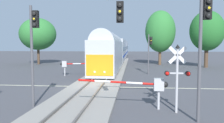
{
  "coord_description": "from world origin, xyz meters",
  "views": [
    {
      "loc": [
        3.32,
        -19.14,
        3.7
      ],
      "look_at": [
        1.16,
        3.59,
        2.0
      ],
      "focal_mm": 35.24,
      "sensor_mm": 36.0,
      "label": 1
    }
  ],
  "objects_px": {
    "traffic_signal_far_side": "(150,48)",
    "traffic_signal_median": "(33,40)",
    "crossing_gate_near": "(150,85)",
    "crossing_gate_far": "(70,64)",
    "pine_left_background": "(38,34)",
    "crossing_signal_mast": "(177,71)",
    "commuter_train": "(118,49)",
    "maple_right_background": "(207,31)",
    "elm_centre_background": "(160,32)",
    "traffic_signal_near_right": "(174,24)"
  },
  "relations": [
    {
      "from": "crossing_signal_mast",
      "to": "traffic_signal_median",
      "type": "relative_size",
      "value": 0.62
    },
    {
      "from": "crossing_gate_far",
      "to": "traffic_signal_near_right",
      "type": "bearing_deg",
      "value": -57.72
    },
    {
      "from": "commuter_train",
      "to": "traffic_signal_far_side",
      "type": "bearing_deg",
      "value": -76.24
    },
    {
      "from": "commuter_train",
      "to": "crossing_gate_far",
      "type": "relative_size",
      "value": 10.93
    },
    {
      "from": "maple_right_background",
      "to": "elm_centre_background",
      "type": "bearing_deg",
      "value": 147.82
    },
    {
      "from": "crossing_gate_far",
      "to": "traffic_signal_far_side",
      "type": "distance_m",
      "value": 10.22
    },
    {
      "from": "crossing_signal_mast",
      "to": "traffic_signal_near_right",
      "type": "height_order",
      "value": "traffic_signal_near_right"
    },
    {
      "from": "crossing_signal_mast",
      "to": "traffic_signal_median",
      "type": "bearing_deg",
      "value": 177.24
    },
    {
      "from": "crossing_gate_near",
      "to": "traffic_signal_median",
      "type": "bearing_deg",
      "value": -178.39
    },
    {
      "from": "crossing_gate_far",
      "to": "pine_left_background",
      "type": "height_order",
      "value": "pine_left_background"
    },
    {
      "from": "pine_left_background",
      "to": "elm_centre_background",
      "type": "distance_m",
      "value": 23.28
    },
    {
      "from": "crossing_gate_far",
      "to": "traffic_signal_far_side",
      "type": "bearing_deg",
      "value": 15.01
    },
    {
      "from": "crossing_gate_near",
      "to": "elm_centre_background",
      "type": "distance_m",
      "value": 30.04
    },
    {
      "from": "traffic_signal_far_side",
      "to": "traffic_signal_median",
      "type": "relative_size",
      "value": 0.84
    },
    {
      "from": "commuter_train",
      "to": "traffic_signal_median",
      "type": "xyz_separation_m",
      "value": [
        -2.52,
        -37.97,
        1.28
      ]
    },
    {
      "from": "crossing_gate_near",
      "to": "traffic_signal_near_right",
      "type": "distance_m",
      "value": 3.97
    },
    {
      "from": "crossing_gate_near",
      "to": "pine_left_background",
      "type": "bearing_deg",
      "value": 124.21
    },
    {
      "from": "crossing_gate_far",
      "to": "crossing_signal_mast",
      "type": "bearing_deg",
      "value": -53.66
    },
    {
      "from": "traffic_signal_near_right",
      "to": "pine_left_background",
      "type": "height_order",
      "value": "pine_left_background"
    },
    {
      "from": "traffic_signal_near_right",
      "to": "elm_centre_background",
      "type": "bearing_deg",
      "value": 84.22
    },
    {
      "from": "crossing_signal_mast",
      "to": "traffic_signal_far_side",
      "type": "relative_size",
      "value": 0.74
    },
    {
      "from": "crossing_gate_far",
      "to": "elm_centre_background",
      "type": "distance_m",
      "value": 21.29
    },
    {
      "from": "traffic_signal_near_right",
      "to": "pine_left_background",
      "type": "relative_size",
      "value": 0.7
    },
    {
      "from": "traffic_signal_near_right",
      "to": "traffic_signal_median",
      "type": "xyz_separation_m",
      "value": [
        -7.74,
        1.85,
        -0.66
      ]
    },
    {
      "from": "crossing_gate_far",
      "to": "elm_centre_background",
      "type": "bearing_deg",
      "value": 52.45
    },
    {
      "from": "traffic_signal_median",
      "to": "crossing_gate_far",
      "type": "bearing_deg",
      "value": 97.43
    },
    {
      "from": "maple_right_background",
      "to": "crossing_gate_far",
      "type": "bearing_deg",
      "value": -148.56
    },
    {
      "from": "traffic_signal_far_side",
      "to": "elm_centre_background",
      "type": "xyz_separation_m",
      "value": [
        2.95,
        13.84,
        2.85
      ]
    },
    {
      "from": "crossing_gate_far",
      "to": "maple_right_background",
      "type": "xyz_separation_m",
      "value": [
        19.65,
        12.01,
        4.62
      ]
    },
    {
      "from": "pine_left_background",
      "to": "traffic_signal_far_side",
      "type": "bearing_deg",
      "value": -31.9
    },
    {
      "from": "traffic_signal_median",
      "to": "pine_left_background",
      "type": "relative_size",
      "value": 0.68
    },
    {
      "from": "traffic_signal_near_right",
      "to": "maple_right_background",
      "type": "xyz_separation_m",
      "value": [
        10.2,
        26.99,
        1.35
      ]
    },
    {
      "from": "traffic_signal_far_side",
      "to": "elm_centre_background",
      "type": "bearing_deg",
      "value": 77.95
    },
    {
      "from": "crossing_gate_far",
      "to": "traffic_signal_median",
      "type": "distance_m",
      "value": 13.49
    },
    {
      "from": "traffic_signal_far_side",
      "to": "elm_centre_background",
      "type": "distance_m",
      "value": 14.43
    },
    {
      "from": "crossing_gate_near",
      "to": "elm_centre_background",
      "type": "bearing_deg",
      "value": 82.04
    },
    {
      "from": "commuter_train",
      "to": "crossing_signal_mast",
      "type": "xyz_separation_m",
      "value": [
        5.72,
        -38.37,
        -0.44
      ]
    },
    {
      "from": "crossing_gate_near",
      "to": "pine_left_background",
      "type": "relative_size",
      "value": 0.59
    },
    {
      "from": "crossing_gate_near",
      "to": "pine_left_background",
      "type": "height_order",
      "value": "pine_left_background"
    },
    {
      "from": "crossing_signal_mast",
      "to": "commuter_train",
      "type": "bearing_deg",
      "value": 98.48
    },
    {
      "from": "crossing_gate_near",
      "to": "elm_centre_background",
      "type": "xyz_separation_m",
      "value": [
        4.11,
        29.36,
        4.84
      ]
    },
    {
      "from": "crossing_gate_near",
      "to": "maple_right_background",
      "type": "relative_size",
      "value": 0.56
    },
    {
      "from": "elm_centre_background",
      "to": "traffic_signal_far_side",
      "type": "bearing_deg",
      "value": -102.05
    },
    {
      "from": "commuter_train",
      "to": "traffic_signal_near_right",
      "type": "relative_size",
      "value": 9.92
    },
    {
      "from": "pine_left_background",
      "to": "commuter_train",
      "type": "bearing_deg",
      "value": 32.98
    },
    {
      "from": "pine_left_background",
      "to": "traffic_signal_median",
      "type": "bearing_deg",
      "value": -66.51
    },
    {
      "from": "commuter_train",
      "to": "pine_left_background",
      "type": "xyz_separation_m",
      "value": [
        -14.84,
        -9.63,
        3.08
      ]
    },
    {
      "from": "traffic_signal_far_side",
      "to": "traffic_signal_median",
      "type": "distance_m",
      "value": 17.63
    },
    {
      "from": "commuter_train",
      "to": "crossing_gate_near",
      "type": "xyz_separation_m",
      "value": [
        4.3,
        -37.78,
        -1.33
      ]
    },
    {
      "from": "traffic_signal_far_side",
      "to": "crossing_gate_far",
      "type": "bearing_deg",
      "value": -164.99
    }
  ]
}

